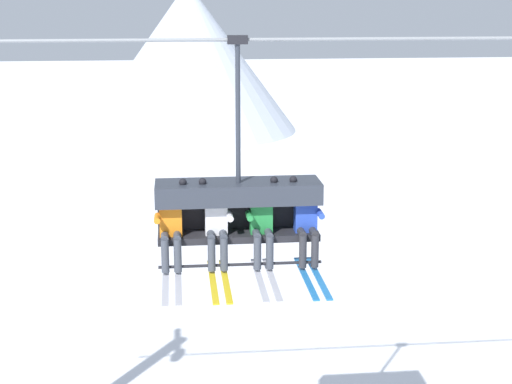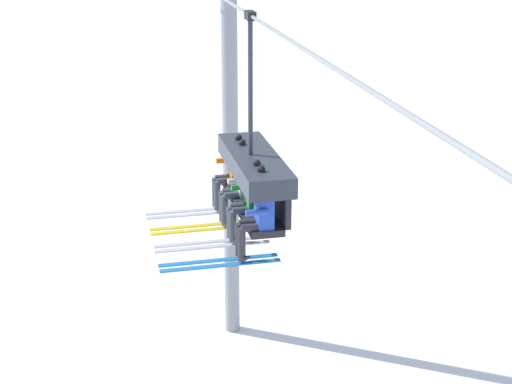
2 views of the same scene
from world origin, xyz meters
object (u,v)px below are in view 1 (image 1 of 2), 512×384
at_px(skier_orange, 171,225).
at_px(skier_white, 216,224).
at_px(skier_green, 262,223).
at_px(chairlift_chair, 238,200).
at_px(skier_blue, 307,221).

height_order(skier_orange, skier_white, same).
bearing_deg(skier_green, skier_white, 180.00).
bearing_deg(chairlift_chair, skier_blue, -12.35).
bearing_deg(skier_white, skier_orange, 180.00).
bearing_deg(skier_orange, chairlift_chair, 12.35).
height_order(skier_green, skier_blue, same).
bearing_deg(skier_green, chairlift_chair, 147.06).
relative_size(skier_orange, skier_green, 1.00).
bearing_deg(skier_blue, skier_orange, 180.00).
bearing_deg(skier_orange, skier_blue, 0.00).
xyz_separation_m(skier_green, skier_blue, (0.65, 0.00, 0.00)).
xyz_separation_m(chairlift_chair, skier_blue, (0.98, -0.21, -0.29)).
xyz_separation_m(chairlift_chair, skier_orange, (-0.98, -0.21, -0.29)).
bearing_deg(skier_blue, skier_white, 180.00).
xyz_separation_m(skier_orange, skier_green, (1.31, 0.00, 0.00)).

